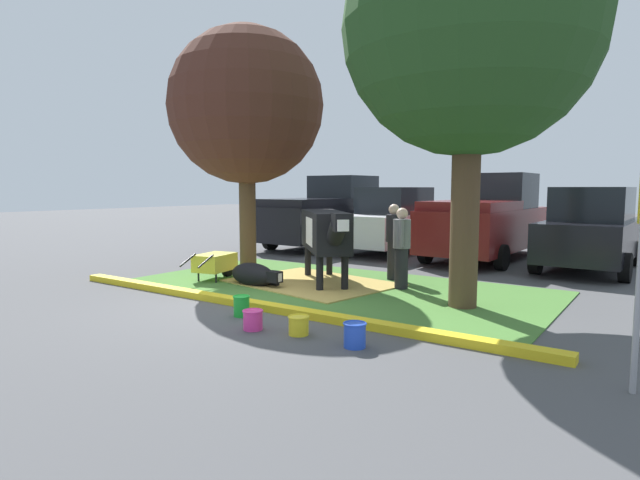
{
  "coord_description": "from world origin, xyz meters",
  "views": [
    {
      "loc": [
        5.86,
        -6.5,
        1.99
      ],
      "look_at": [
        -0.3,
        2.38,
        0.9
      ],
      "focal_mm": 28.84,
      "sensor_mm": 36.0,
      "label": 1
    }
  ],
  "objects": [
    {
      "name": "ground_plane",
      "position": [
        0.0,
        0.0,
        0.0
      ],
      "size": [
        80.0,
        80.0,
        0.0
      ],
      "primitive_type": "plane",
      "color": "#4C4C4F"
    },
    {
      "name": "grass_island",
      "position": [
        0.28,
        2.09,
        0.01
      ],
      "size": [
        8.32,
        4.33,
        0.02
      ],
      "primitive_type": "cube",
      "color": "#477A33",
      "rests_on": "ground"
    },
    {
      "name": "curb_yellow",
      "position": [
        0.28,
        -0.22,
        0.06
      ],
      "size": [
        9.52,
        0.24,
        0.12
      ],
      "primitive_type": "cube",
      "color": "yellow",
      "rests_on": "ground"
    },
    {
      "name": "hay_bedding",
      "position": [
        -0.3,
        2.08,
        0.03
      ],
      "size": [
        3.56,
        2.91,
        0.04
      ],
      "primitive_type": "cube",
      "rotation": [
        0.0,
        0.0,
        -0.17
      ],
      "color": "tan",
      "rests_on": "ground"
    },
    {
      "name": "shade_tree_left",
      "position": [
        -2.44,
        2.47,
        3.86
      ],
      "size": [
        3.59,
        3.59,
        5.68
      ],
      "color": "#4C3823",
      "rests_on": "ground"
    },
    {
      "name": "shade_tree_right",
      "position": [
        3.01,
        1.81,
        4.52
      ],
      "size": [
        4.1,
        4.1,
        6.6
      ],
      "color": "#4C3823",
      "rests_on": "ground"
    },
    {
      "name": "cow_holstein",
      "position": [
        -0.03,
        2.2,
        1.1
      ],
      "size": [
        2.44,
        2.52,
        1.56
      ],
      "color": "black",
      "rests_on": "ground"
    },
    {
      "name": "calf_lying",
      "position": [
        -1.11,
        1.19,
        0.24
      ],
      "size": [
        1.31,
        0.53,
        0.48
      ],
      "color": "black",
      "rests_on": "ground"
    },
    {
      "name": "person_handler",
      "position": [
        0.9,
        3.44,
        0.89
      ],
      "size": [
        0.34,
        0.48,
        1.65
      ],
      "color": "black",
      "rests_on": "ground"
    },
    {
      "name": "person_visitor_near",
      "position": [
        1.49,
        2.62,
        0.87
      ],
      "size": [
        0.34,
        0.49,
        1.61
      ],
      "color": "black",
      "rests_on": "ground"
    },
    {
      "name": "wheelbarrow",
      "position": [
        -2.27,
        1.26,
        0.39
      ],
      "size": [
        0.82,
        1.62,
        0.63
      ],
      "color": "gold",
      "rests_on": "ground"
    },
    {
      "name": "bucket_green",
      "position": [
        0.37,
        -0.74,
        0.17
      ],
      "size": [
        0.27,
        0.27,
        0.32
      ],
      "color": "green",
      "rests_on": "ground"
    },
    {
      "name": "bucket_pink",
      "position": [
        1.04,
        -1.21,
        0.15
      ],
      "size": [
        0.3,
        0.3,
        0.28
      ],
      "color": "#EA3893",
      "rests_on": "ground"
    },
    {
      "name": "bucket_yellow",
      "position": [
        1.72,
        -1.04,
        0.14
      ],
      "size": [
        0.3,
        0.3,
        0.26
      ],
      "color": "yellow",
      "rests_on": "ground"
    },
    {
      "name": "bucket_blue",
      "position": [
        2.64,
        -1.08,
        0.17
      ],
      "size": [
        0.3,
        0.3,
        0.32
      ],
      "color": "blue",
      "rests_on": "ground"
    },
    {
      "name": "pickup_truck_black",
      "position": [
        -3.82,
        8.0,
        1.11
      ],
      "size": [
        2.36,
        5.46,
        2.42
      ],
      "color": "black",
      "rests_on": "ground"
    },
    {
      "name": "hatchback_white",
      "position": [
        -1.25,
        7.81,
        0.98
      ],
      "size": [
        2.14,
        4.46,
        2.02
      ],
      "color": "silver",
      "rests_on": "ground"
    },
    {
      "name": "pickup_truck_maroon",
      "position": [
        1.51,
        8.06,
        1.11
      ],
      "size": [
        2.36,
        5.46,
        2.42
      ],
      "color": "maroon",
      "rests_on": "ground"
    },
    {
      "name": "sedan_red",
      "position": [
        4.2,
        7.46,
        0.98
      ],
      "size": [
        2.14,
        4.46,
        2.02
      ],
      "color": "black",
      "rests_on": "ground"
    }
  ]
}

